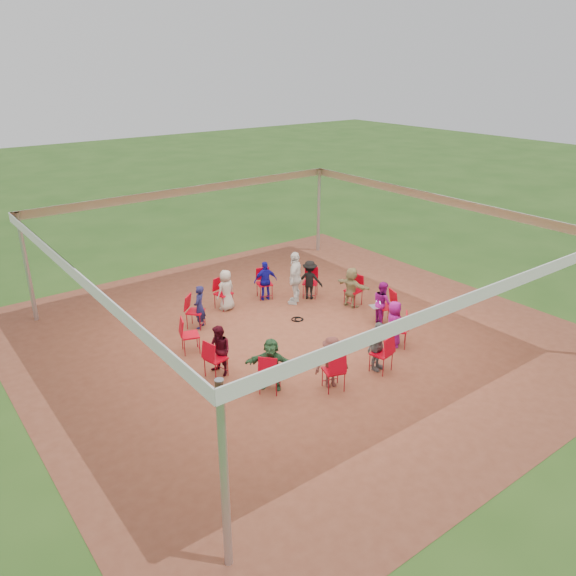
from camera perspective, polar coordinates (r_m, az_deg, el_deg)
ground at (r=14.46m, az=0.55°, el=-4.91°), size 80.00×80.00×0.00m
dirt_patch at (r=14.45m, az=0.55°, el=-4.89°), size 13.00×13.00×0.00m
tent at (r=13.54m, az=0.59°, el=4.06°), size 10.33×10.33×3.00m
chair_0 at (r=15.24m, az=9.93°, el=-1.90°), size 0.55×0.54×0.90m
chair_1 at (r=16.16m, az=6.67°, el=-0.27°), size 0.51×0.50×0.90m
chair_2 at (r=16.63m, az=2.28°, el=0.53°), size 0.61×0.61×0.90m
chair_3 at (r=16.55m, az=-2.40°, el=0.42°), size 0.54×0.55×0.90m
chair_4 at (r=15.95m, az=-6.58°, el=-0.58°), size 0.50×0.51×0.90m
chair_5 at (r=14.93m, az=-9.39°, el=-2.39°), size 0.61×0.61×0.90m
chair_6 at (r=13.71m, az=-9.90°, el=-4.75°), size 0.55×0.54×0.90m
chair_7 at (r=12.61m, az=-7.34°, el=-7.12°), size 0.51×0.50×0.90m
chair_8 at (r=11.99m, az=-1.86°, el=-8.60°), size 0.61×0.61×0.90m
chair_9 at (r=12.10m, az=4.65°, el=-8.37°), size 0.54×0.55×0.90m
chair_10 at (r=12.88m, az=9.46°, el=-6.59°), size 0.50×0.51×0.90m
chair_11 at (r=14.05m, az=11.15°, el=-4.16°), size 0.61×0.61×0.90m
person_seated_0 at (r=15.13m, az=9.56°, el=-1.46°), size 0.49×0.65×1.18m
person_seated_1 at (r=16.02m, az=6.44°, el=0.08°), size 0.62×1.15×1.18m
person_seated_2 at (r=16.46m, az=2.22°, el=0.84°), size 0.78×0.82×1.18m
person_seated_3 at (r=16.39m, az=-2.30°, el=0.74°), size 0.77×0.55×1.18m
person_seated_4 at (r=15.81m, az=-6.31°, el=-0.21°), size 0.63×0.43×1.18m
person_seated_5 at (r=14.83m, az=-8.99°, el=-1.93°), size 0.51×0.49×1.18m
person_seated_6 at (r=12.61m, az=-6.97°, el=-6.36°), size 0.44×0.63×1.18m
person_seated_7 at (r=12.02m, az=-1.73°, el=-7.72°), size 1.03×1.09×1.18m
person_seated_8 at (r=12.12m, az=4.45°, el=-7.51°), size 0.84×0.60×1.18m
person_seated_9 at (r=12.87m, az=9.05°, el=-5.86°), size 0.75×0.48×1.18m
person_seated_10 at (r=13.99m, az=10.70°, el=-3.59°), size 0.64×0.62×1.18m
standing_person at (r=16.07m, az=0.74°, el=1.05°), size 1.01×0.92×1.56m
cable_coil at (r=15.31m, az=1.00°, el=-3.20°), size 0.34×0.34×0.03m
laptop at (r=15.07m, az=9.00°, el=-1.66°), size 0.33×0.37×0.21m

